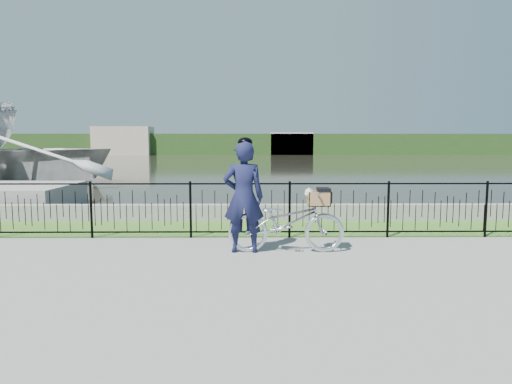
{
  "coord_description": "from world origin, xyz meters",
  "views": [
    {
      "loc": [
        0.23,
        -7.51,
        1.95
      ],
      "look_at": [
        0.31,
        1.0,
        1.0
      ],
      "focal_mm": 32.0,
      "sensor_mm": 36.0,
      "label": 1
    }
  ],
  "objects": [
    {
      "name": "fence",
      "position": [
        0.0,
        1.6,
        0.58
      ],
      "size": [
        14.0,
        0.06,
        1.15
      ],
      "primitive_type": null,
      "color": "black",
      "rests_on": "ground"
    },
    {
      "name": "quay_wall",
      "position": [
        0.0,
        3.6,
        0.2
      ],
      "size": [
        60.0,
        0.3,
        0.4
      ],
      "primitive_type": "cube",
      "color": "gray",
      "rests_on": "ground"
    },
    {
      "name": "cyclist",
      "position": [
        0.09,
        0.41,
        0.99
      ],
      "size": [
        0.72,
        0.49,
        2.02
      ],
      "color": "#141738",
      "rests_on": "ground"
    },
    {
      "name": "grass_strip",
      "position": [
        0.0,
        2.6,
        0.0
      ],
      "size": [
        60.0,
        2.0,
        0.01
      ],
      "primitive_type": "cube",
      "color": "#3F7023",
      "rests_on": "ground"
    },
    {
      "name": "ground",
      "position": [
        0.0,
        0.0,
        0.0
      ],
      "size": [
        120.0,
        120.0,
        0.0
      ],
      "primitive_type": "plane",
      "color": "gray",
      "rests_on": "ground"
    },
    {
      "name": "water",
      "position": [
        0.0,
        33.0,
        0.0
      ],
      "size": [
        120.0,
        120.0,
        0.0
      ],
      "primitive_type": "plane",
      "color": "#29291F",
      "rests_on": "ground"
    },
    {
      "name": "far_building_left",
      "position": [
        -18.0,
        58.0,
        2.0
      ],
      "size": [
        8.0,
        4.0,
        4.0
      ],
      "primitive_type": "cube",
      "color": "#B3A48F",
      "rests_on": "ground"
    },
    {
      "name": "far_building_right",
      "position": [
        6.0,
        58.5,
        1.6
      ],
      "size": [
        6.0,
        3.0,
        3.2
      ],
      "primitive_type": "cube",
      "color": "#B3A48F",
      "rests_on": "ground"
    },
    {
      "name": "far_treeline",
      "position": [
        0.0,
        60.0,
        1.5
      ],
      "size": [
        120.0,
        6.0,
        3.0
      ],
      "primitive_type": "cube",
      "color": "#28461B",
      "rests_on": "ground"
    },
    {
      "name": "bicycle_rig",
      "position": [
        0.85,
        0.4,
        0.54
      ],
      "size": [
        2.04,
        0.71,
        1.16
      ],
      "color": "silver",
      "rests_on": "ground"
    }
  ]
}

